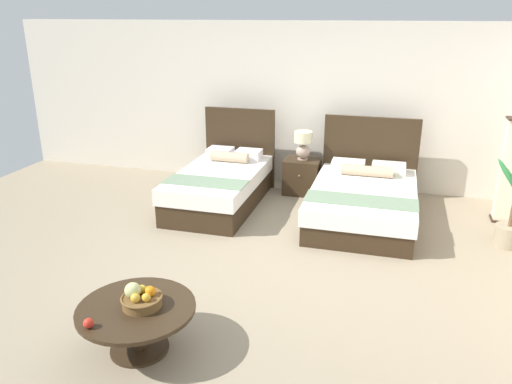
# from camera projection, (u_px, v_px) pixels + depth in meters

# --- Properties ---
(ground_plane) EXTENTS (10.15, 9.52, 0.02)m
(ground_plane) POSITION_uv_depth(u_px,v_px,m) (259.00, 263.00, 5.70)
(ground_plane) COLOR gray
(wall_back) EXTENTS (10.15, 0.12, 2.55)m
(wall_back) POSITION_uv_depth(u_px,v_px,m) (309.00, 106.00, 7.95)
(wall_back) COLOR silver
(wall_back) RESTS_ON ground
(bed_near_window) EXTENTS (1.13, 2.05, 1.25)m
(bed_near_window) POSITION_uv_depth(u_px,v_px,m) (221.00, 184.00, 7.32)
(bed_near_window) COLOR #332516
(bed_near_window) RESTS_ON ground
(bed_near_corner) EXTENTS (1.40, 2.11, 1.22)m
(bed_near_corner) POSITION_uv_depth(u_px,v_px,m) (363.00, 199.00, 6.82)
(bed_near_corner) COLOR #332516
(bed_near_corner) RESTS_ON ground
(nightstand) EXTENTS (0.54, 0.44, 0.54)m
(nightstand) POSITION_uv_depth(u_px,v_px,m) (302.00, 176.00, 7.78)
(nightstand) COLOR #332516
(nightstand) RESTS_ON ground
(table_lamp) EXTENTS (0.27, 0.27, 0.44)m
(table_lamp) POSITION_uv_depth(u_px,v_px,m) (303.00, 143.00, 7.63)
(table_lamp) COLOR tan
(table_lamp) RESTS_ON nightstand
(coffee_table) EXTENTS (0.97, 0.97, 0.42)m
(coffee_table) POSITION_uv_depth(u_px,v_px,m) (137.00, 316.00, 4.11)
(coffee_table) COLOR #332516
(coffee_table) RESTS_ON ground
(fruit_bowl) EXTENTS (0.34, 0.34, 0.20)m
(fruit_bowl) POSITION_uv_depth(u_px,v_px,m) (141.00, 298.00, 4.07)
(fruit_bowl) COLOR brown
(fruit_bowl) RESTS_ON coffee_table
(loose_apple) EXTENTS (0.08, 0.08, 0.08)m
(loose_apple) POSITION_uv_depth(u_px,v_px,m) (88.00, 323.00, 3.80)
(loose_apple) COLOR red
(loose_apple) RESTS_ON coffee_table
(floor_lamp_corner) EXTENTS (0.24, 0.24, 1.41)m
(floor_lamp_corner) POSITION_uv_depth(u_px,v_px,m) (508.00, 171.00, 6.61)
(floor_lamp_corner) COLOR #36251A
(floor_lamp_corner) RESTS_ON ground
(potted_palm) EXTENTS (0.50, 0.50, 1.08)m
(potted_palm) POSITION_uv_depth(u_px,v_px,m) (510.00, 223.00, 6.00)
(potted_palm) COLOR gray
(potted_palm) RESTS_ON ground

